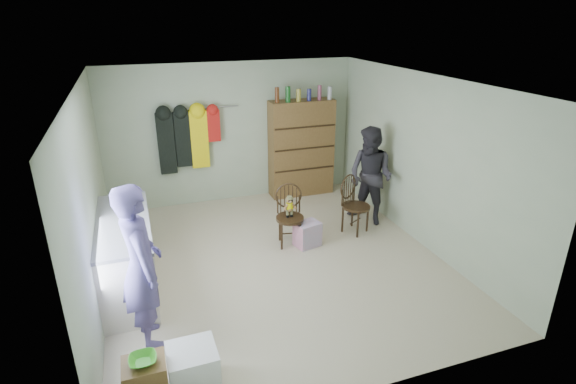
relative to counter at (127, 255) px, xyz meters
name	(u,v)px	position (x,y,z in m)	size (l,w,h in m)	color
ground_plane	(276,261)	(1.95, 0.00, -0.47)	(5.00, 5.00, 0.00)	beige
room_walls	(263,144)	(1.95, 0.53, 1.11)	(5.00, 5.00, 5.00)	#B0BD9F
counter	(127,255)	(0.00, 0.00, 0.00)	(0.64, 1.86, 0.94)	silver
bowl	(143,360)	(0.11, -2.04, 0.08)	(0.24, 0.24, 0.06)	green
plastic_tub	(193,368)	(0.53, -1.91, -0.26)	(0.45, 0.42, 0.42)	white
chair_front	(289,211)	(2.31, 0.46, 0.05)	(0.49, 0.49, 0.93)	#382513
chair_far	(353,202)	(3.40, 0.51, 0.03)	(0.57, 0.57, 0.94)	#382513
striped_bag	(307,234)	(2.54, 0.29, -0.28)	(0.36, 0.28, 0.38)	pink
person_left	(141,267)	(0.18, -1.08, 0.42)	(0.65, 0.43, 1.79)	#524884
person_right	(370,176)	(3.81, 0.74, 0.33)	(0.78, 0.61, 1.61)	#2D2B33
dresser	(301,148)	(3.20, 2.30, 0.44)	(1.20, 0.39, 2.07)	brown
coat_rack	(187,139)	(1.12, 2.38, 0.78)	(1.42, 0.12, 1.09)	#99999E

